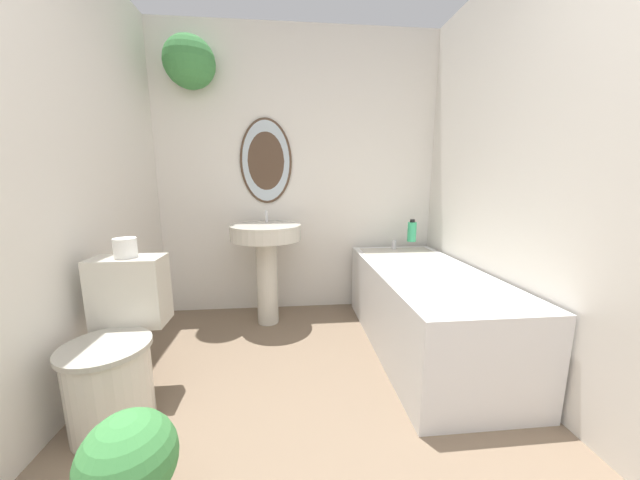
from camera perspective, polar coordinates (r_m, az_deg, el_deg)
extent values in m
cube|color=silver|center=(2.87, -3.68, 11.47)|extent=(2.49, 0.06, 2.40)
ellipsoid|color=#4C3828|center=(2.83, -9.57, 13.65)|extent=(0.44, 0.02, 0.71)
ellipsoid|color=silver|center=(2.82, -9.58, 13.65)|extent=(0.40, 0.01, 0.67)
cylinder|color=#9E6042|center=(2.98, -22.32, 28.81)|extent=(0.17, 0.17, 0.10)
sphere|color=#3D8442|center=(2.95, -22.19, 27.23)|extent=(0.38, 0.38, 0.38)
cube|color=silver|center=(1.89, -42.50, 9.33)|extent=(0.06, 2.74, 2.40)
cube|color=silver|center=(2.02, 35.85, 9.99)|extent=(0.06, 2.74, 2.40)
cylinder|color=beige|center=(1.90, -33.17, -21.32)|extent=(0.35, 0.35, 0.40)
cylinder|color=#B1ADA0|center=(1.80, -33.86, -15.53)|extent=(0.38, 0.38, 0.02)
cube|color=beige|center=(1.97, -30.68, -7.81)|extent=(0.35, 0.19, 0.36)
cylinder|color=beige|center=(2.65, -9.36, -7.32)|extent=(0.17, 0.17, 0.69)
cylinder|color=beige|center=(2.55, -9.63, 1.37)|extent=(0.55, 0.55, 0.12)
cylinder|color=silver|center=(2.69, -9.49, 4.17)|extent=(0.02, 0.02, 0.10)
cube|color=silver|center=(2.37, 18.06, -11.61)|extent=(0.70, 1.56, 0.56)
cube|color=beige|center=(2.29, 18.43, -5.54)|extent=(0.60, 1.46, 0.04)
cylinder|color=silver|center=(2.89, 13.03, -0.79)|extent=(0.04, 0.04, 0.08)
cylinder|color=#38B275|center=(2.85, 16.02, 1.42)|extent=(0.07, 0.07, 0.17)
cylinder|color=black|center=(2.84, 16.11, 3.31)|extent=(0.04, 0.04, 0.02)
sphere|color=#3D8442|center=(1.34, -30.90, -30.48)|extent=(0.29, 0.29, 0.29)
cylinder|color=white|center=(1.92, -31.32, -1.19)|extent=(0.11, 0.11, 0.10)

